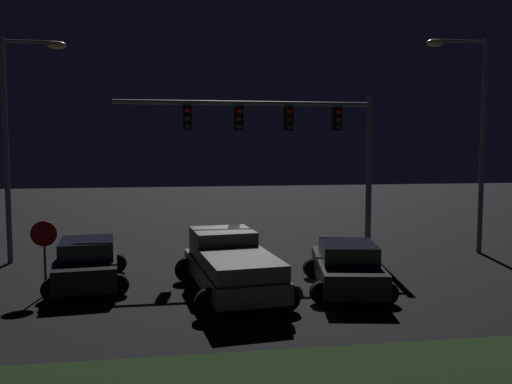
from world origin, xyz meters
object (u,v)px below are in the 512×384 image
(traffic_signal_gantry, at_px, (289,131))
(street_lamp_right, at_px, (472,120))
(car_sedan, at_px, (347,267))
(stop_sign, at_px, (44,243))
(pickup_truck, at_px, (230,261))
(car_sedan_far, at_px, (88,263))
(street_lamp_left, at_px, (18,124))

(traffic_signal_gantry, distance_m, street_lamp_right, 7.47)
(traffic_signal_gantry, bearing_deg, street_lamp_right, -5.62)
(car_sedan, height_order, stop_sign, stop_sign)
(pickup_truck, bearing_deg, car_sedan_far, 62.27)
(car_sedan, relative_size, car_sedan_far, 1.02)
(street_lamp_left, height_order, stop_sign, street_lamp_left)
(pickup_truck, bearing_deg, car_sedan, -99.50)
(car_sedan, bearing_deg, pickup_truck, 97.82)
(car_sedan, height_order, street_lamp_left, street_lamp_left)
(traffic_signal_gantry, xyz_separation_m, street_lamp_right, (7.42, -0.73, 0.43))
(traffic_signal_gantry, height_order, street_lamp_left, street_lamp_left)
(pickup_truck, relative_size, traffic_signal_gantry, 0.54)
(street_lamp_left, bearing_deg, car_sedan, -27.39)
(car_sedan, height_order, traffic_signal_gantry, traffic_signal_gantry)
(traffic_signal_gantry, bearing_deg, car_sedan, -83.37)
(pickup_truck, xyz_separation_m, street_lamp_right, (10.39, 4.54, 4.46))
(pickup_truck, distance_m, traffic_signal_gantry, 7.26)
(street_lamp_right, bearing_deg, stop_sign, -166.50)
(car_sedan_far, relative_size, stop_sign, 2.05)
(street_lamp_right, distance_m, stop_sign, 16.75)
(pickup_truck, height_order, car_sedan, pickup_truck)
(pickup_truck, distance_m, street_lamp_right, 12.18)
(street_lamp_left, xyz_separation_m, street_lamp_right, (17.73, -0.96, 0.20))
(traffic_signal_gantry, distance_m, street_lamp_left, 10.31)
(stop_sign, bearing_deg, car_sedan, -5.67)
(traffic_signal_gantry, bearing_deg, stop_sign, -151.68)
(stop_sign, bearing_deg, street_lamp_right, 13.50)
(traffic_signal_gantry, relative_size, street_lamp_right, 1.18)
(pickup_truck, bearing_deg, stop_sign, 75.42)
(car_sedan, relative_size, street_lamp_left, 0.55)
(car_sedan, bearing_deg, street_lamp_left, 73.04)
(car_sedan_far, xyz_separation_m, street_lamp_right, (14.76, 2.88, 4.72))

